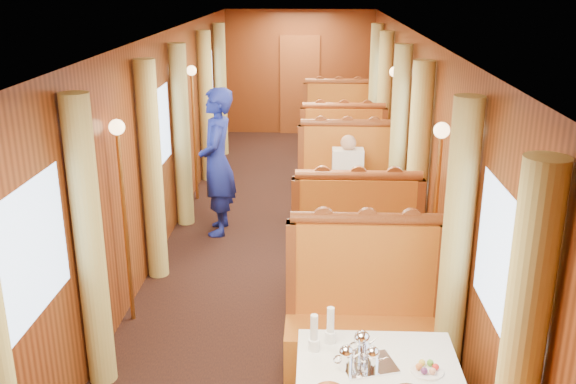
# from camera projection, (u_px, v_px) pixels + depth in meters

# --- Properties ---
(floor) EXTENTS (3.00, 12.00, 0.01)m
(floor) POSITION_uv_depth(u_px,v_px,m) (287.00, 248.00, 7.77)
(floor) COLOR black
(floor) RESTS_ON ground
(ceiling) EXTENTS (3.00, 12.00, 0.01)m
(ceiling) POSITION_uv_depth(u_px,v_px,m) (287.00, 37.00, 6.97)
(ceiling) COLOR silver
(ceiling) RESTS_ON wall_left
(wall_far) EXTENTS (3.00, 0.01, 2.50)m
(wall_far) POSITION_uv_depth(u_px,v_px,m) (300.00, 73.00, 13.04)
(wall_far) COLOR brown
(wall_far) RESTS_ON floor
(wall_left) EXTENTS (0.01, 12.00, 2.50)m
(wall_left) POSITION_uv_depth(u_px,v_px,m) (158.00, 146.00, 7.43)
(wall_left) COLOR brown
(wall_left) RESTS_ON floor
(wall_right) EXTENTS (0.01, 12.00, 2.50)m
(wall_right) POSITION_uv_depth(u_px,v_px,m) (418.00, 149.00, 7.31)
(wall_right) COLOR brown
(wall_right) RESTS_ON floor
(doorway_far) EXTENTS (0.80, 0.04, 2.00)m
(doorway_far) POSITION_uv_depth(u_px,v_px,m) (300.00, 85.00, 13.10)
(doorway_far) COLOR brown
(doorway_far) RESTS_ON floor
(banquette_near_aft) EXTENTS (1.30, 0.55, 1.34)m
(banquette_near_aft) POSITION_uv_depth(u_px,v_px,m) (365.00, 324.00, 5.25)
(banquette_near_aft) COLOR #AA3E12
(banquette_near_aft) RESTS_ON floor
(table_mid) EXTENTS (1.05, 0.72, 0.75)m
(table_mid) POSITION_uv_depth(u_px,v_px,m) (350.00, 220.00, 7.62)
(table_mid) COLOR white
(table_mid) RESTS_ON floor
(banquette_mid_fwd) EXTENTS (1.30, 0.55, 1.34)m
(banquette_mid_fwd) POSITION_uv_depth(u_px,v_px,m) (355.00, 251.00, 6.64)
(banquette_mid_fwd) COLOR #AA3E12
(banquette_mid_fwd) RESTS_ON floor
(banquette_mid_aft) EXTENTS (1.30, 0.55, 1.34)m
(banquette_mid_aft) POSITION_uv_depth(u_px,v_px,m) (346.00, 189.00, 8.56)
(banquette_mid_aft) COLOR #AA3E12
(banquette_mid_aft) RESTS_ON floor
(table_far) EXTENTS (1.05, 0.72, 0.75)m
(table_far) POSITION_uv_depth(u_px,v_px,m) (340.00, 146.00, 10.93)
(table_far) COLOR white
(table_far) RESTS_ON floor
(banquette_far_fwd) EXTENTS (1.30, 0.55, 1.34)m
(banquette_far_fwd) POSITION_uv_depth(u_px,v_px,m) (342.00, 159.00, 9.95)
(banquette_far_fwd) COLOR #AA3E12
(banquette_far_fwd) RESTS_ON floor
(banquette_far_aft) EXTENTS (1.30, 0.55, 1.34)m
(banquette_far_aft) POSITION_uv_depth(u_px,v_px,m) (338.00, 129.00, 11.87)
(banquette_far_aft) COLOR #AA3E12
(banquette_far_aft) RESTS_ON floor
(tea_tray) EXTENTS (0.40, 0.35, 0.01)m
(tea_tray) POSITION_uv_depth(u_px,v_px,m) (368.00, 365.00, 4.12)
(tea_tray) COLOR silver
(tea_tray) RESTS_ON table_near
(teapot_left) EXTENTS (0.18, 0.16, 0.13)m
(teapot_left) POSITION_uv_depth(u_px,v_px,m) (346.00, 360.00, 4.07)
(teapot_left) COLOR silver
(teapot_left) RESTS_ON tea_tray
(teapot_right) EXTENTS (0.16, 0.13, 0.12)m
(teapot_right) POSITION_uv_depth(u_px,v_px,m) (372.00, 361.00, 4.07)
(teapot_right) COLOR silver
(teapot_right) RESTS_ON tea_tray
(teapot_back) EXTENTS (0.21, 0.19, 0.14)m
(teapot_back) POSITION_uv_depth(u_px,v_px,m) (362.00, 347.00, 4.19)
(teapot_back) COLOR silver
(teapot_back) RESTS_ON tea_tray
(fruit_plate) EXTENTS (0.21, 0.21, 0.05)m
(fruit_plate) POSITION_uv_depth(u_px,v_px,m) (427.00, 369.00, 4.05)
(fruit_plate) COLOR white
(fruit_plate) RESTS_ON table_near
(cup_inboard) EXTENTS (0.08, 0.08, 0.26)m
(cup_inboard) POSITION_uv_depth(u_px,v_px,m) (314.00, 336.00, 4.26)
(cup_inboard) COLOR white
(cup_inboard) RESTS_ON table_near
(cup_outboard) EXTENTS (0.08, 0.08, 0.26)m
(cup_outboard) POSITION_uv_depth(u_px,v_px,m) (330.00, 329.00, 4.35)
(cup_outboard) COLOR white
(cup_outboard) RESTS_ON table_near
(rose_vase_mid) EXTENTS (0.06, 0.06, 0.36)m
(rose_vase_mid) POSITION_uv_depth(u_px,v_px,m) (350.00, 176.00, 7.42)
(rose_vase_mid) COLOR silver
(rose_vase_mid) RESTS_ON table_mid
(rose_vase_far) EXTENTS (0.06, 0.06, 0.36)m
(rose_vase_far) POSITION_uv_depth(u_px,v_px,m) (339.00, 114.00, 10.76)
(rose_vase_far) COLOR silver
(rose_vase_far) RESTS_ON table_far
(window_left_near) EXTENTS (0.01, 1.20, 0.90)m
(window_left_near) POSITION_uv_depth(u_px,v_px,m) (28.00, 256.00, 4.05)
(window_left_near) COLOR #93ADD1
(window_left_near) RESTS_ON wall_left
(curtain_left_near_b) EXTENTS (0.22, 0.22, 2.35)m
(curtain_left_near_b) POSITION_uv_depth(u_px,v_px,m) (90.00, 247.00, 4.87)
(curtain_left_near_b) COLOR tan
(curtain_left_near_b) RESTS_ON floor
(window_right_near) EXTENTS (0.01, 1.20, 0.90)m
(window_right_near) POSITION_uv_depth(u_px,v_px,m) (503.00, 264.00, 3.93)
(window_right_near) COLOR #93ADD1
(window_right_near) RESTS_ON wall_right
(curtain_right_near_a) EXTENTS (0.22, 0.22, 2.35)m
(curtain_right_near_a) POSITION_uv_depth(u_px,v_px,m) (518.00, 378.00, 3.28)
(curtain_right_near_a) COLOR tan
(curtain_right_near_a) RESTS_ON floor
(curtain_right_near_b) EXTENTS (0.22, 0.22, 2.35)m
(curtain_right_near_b) POSITION_uv_depth(u_px,v_px,m) (456.00, 253.00, 4.76)
(curtain_right_near_b) COLOR tan
(curtain_right_near_b) RESTS_ON floor
(window_left_mid) EXTENTS (0.01, 1.20, 0.90)m
(window_left_mid) POSITION_uv_depth(u_px,v_px,m) (158.00, 130.00, 7.36)
(window_left_mid) COLOR #93ADD1
(window_left_mid) RESTS_ON wall_left
(curtain_left_mid_a) EXTENTS (0.22, 0.22, 2.35)m
(curtain_left_mid_a) POSITION_uv_depth(u_px,v_px,m) (152.00, 172.00, 6.71)
(curtain_left_mid_a) COLOR tan
(curtain_left_mid_a) RESTS_ON floor
(curtain_left_mid_b) EXTENTS (0.22, 0.22, 2.35)m
(curtain_left_mid_b) POSITION_uv_depth(u_px,v_px,m) (182.00, 137.00, 8.18)
(curtain_left_mid_b) COLOR tan
(curtain_left_mid_b) RESTS_ON floor
(window_right_mid) EXTENTS (0.01, 1.20, 0.90)m
(window_right_mid) POSITION_uv_depth(u_px,v_px,m) (418.00, 132.00, 7.24)
(window_right_mid) COLOR #93ADD1
(window_right_mid) RESTS_ON wall_right
(curtain_right_mid_a) EXTENTS (0.22, 0.22, 2.35)m
(curtain_right_mid_a) POSITION_uv_depth(u_px,v_px,m) (417.00, 176.00, 6.60)
(curtain_right_mid_a) COLOR tan
(curtain_right_mid_a) RESTS_ON floor
(curtain_right_mid_b) EXTENTS (0.22, 0.22, 2.35)m
(curtain_right_mid_b) POSITION_uv_depth(u_px,v_px,m) (399.00, 139.00, 8.07)
(curtain_right_mid_b) COLOR tan
(curtain_right_mid_b) RESTS_ON floor
(window_left_far) EXTENTS (0.01, 1.20, 0.90)m
(window_left_far) POSITION_uv_depth(u_px,v_px,m) (207.00, 82.00, 10.67)
(window_left_far) COLOR #93ADD1
(window_left_far) RESTS_ON wall_left
(curtain_left_far_a) EXTENTS (0.22, 0.22, 2.35)m
(curtain_left_far_a) POSITION_uv_depth(u_px,v_px,m) (206.00, 107.00, 10.02)
(curtain_left_far_a) COLOR tan
(curtain_left_far_a) RESTS_ON floor
(curtain_left_far_b) EXTENTS (0.22, 0.22, 2.35)m
(curtain_left_far_b) POSITION_uv_depth(u_px,v_px,m) (221.00, 90.00, 11.50)
(curtain_left_far_b) COLOR tan
(curtain_left_far_b) RESTS_ON floor
(window_right_far) EXTENTS (0.01, 1.20, 0.90)m
(window_right_far) POSITION_uv_depth(u_px,v_px,m) (386.00, 83.00, 10.55)
(window_right_far) COLOR #93ADD1
(window_right_far) RESTS_ON wall_right
(curtain_right_far_a) EXTENTS (0.22, 0.22, 2.35)m
(curtain_right_far_a) POSITION_uv_depth(u_px,v_px,m) (384.00, 109.00, 9.91)
(curtain_right_far_a) COLOR tan
(curtain_right_far_a) RESTS_ON floor
(curtain_right_far_b) EXTENTS (0.22, 0.22, 2.35)m
(curtain_right_far_b) POSITION_uv_depth(u_px,v_px,m) (375.00, 91.00, 11.39)
(curtain_right_far_b) COLOR tan
(curtain_right_far_b) RESTS_ON floor
(sconce_left_fore) EXTENTS (0.14, 0.14, 1.95)m
(sconce_left_fore) POSITION_uv_depth(u_px,v_px,m) (122.00, 181.00, 5.72)
(sconce_left_fore) COLOR #BF8C3F
(sconce_left_fore) RESTS_ON floor
(sconce_right_fore) EXTENTS (0.14, 0.14, 1.95)m
(sconce_right_fore) POSITION_uv_depth(u_px,v_px,m) (437.00, 186.00, 5.61)
(sconce_right_fore) COLOR #BF8C3F
(sconce_right_fore) RESTS_ON floor
(sconce_left_aft) EXTENTS (0.14, 0.14, 1.95)m
(sconce_left_aft) POSITION_uv_depth(u_px,v_px,m) (193.00, 106.00, 9.04)
(sconce_left_aft) COLOR #BF8C3F
(sconce_left_aft) RESTS_ON floor
(sconce_right_aft) EXTENTS (0.14, 0.14, 1.95)m
(sconce_right_aft) POSITION_uv_depth(u_px,v_px,m) (393.00, 108.00, 8.92)
(sconce_right_aft) COLOR #BF8C3F
(sconce_right_aft) RESTS_ON floor
(steward) EXTENTS (0.49, 0.70, 1.86)m
(steward) POSITION_uv_depth(u_px,v_px,m) (217.00, 162.00, 7.96)
(steward) COLOR navy
(steward) RESTS_ON floor
(passenger) EXTENTS (0.40, 0.44, 0.76)m
(passenger) POSITION_uv_depth(u_px,v_px,m) (348.00, 171.00, 8.24)
(passenger) COLOR beige
(passenger) RESTS_ON banquette_mid_aft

